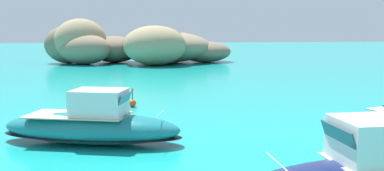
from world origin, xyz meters
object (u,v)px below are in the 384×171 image
islet_small (86,45)px  channel_buoy (132,102)px  motorboat_teal (92,125)px  islet_large (166,47)px

islet_small → channel_buoy: bearing=-79.1°
motorboat_teal → channel_buoy: motorboat_teal is taller
islet_small → motorboat_teal: (6.67, -55.07, -2.25)m
islet_small → motorboat_teal: 55.52m
islet_large → channel_buoy: bearing=-97.3°
islet_small → channel_buoy: size_ratio=13.22×
islet_large → channel_buoy: (-5.55, -43.27, -2.64)m
islet_small → channel_buoy: islet_small is taller
islet_small → islet_large: bearing=-6.6°
islet_large → islet_small: bearing=173.4°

